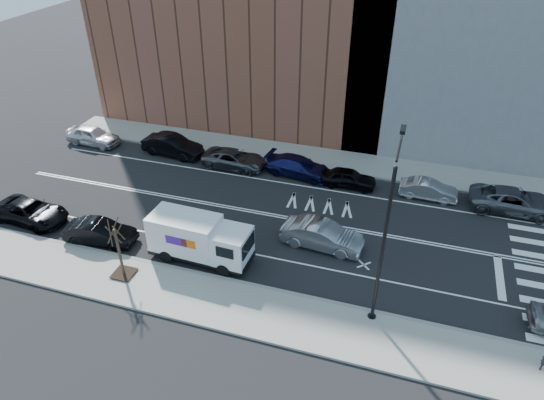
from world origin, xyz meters
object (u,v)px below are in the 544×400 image
Objects in this scene: far_parked_a at (93,135)px; far_parked_b at (173,146)px; fedex_van at (199,239)px; driving_sedan at (322,235)px.

far_parked_b is at bearing -85.31° from far_parked_a.
fedex_van is 7.46m from driving_sedan.
far_parked_b is (7.49, 0.24, 0.03)m from far_parked_a.
far_parked_a is 0.94× the size of driving_sedan.
fedex_van is 1.23× the size of far_parked_b.
fedex_van reaches higher than far_parked_a.
fedex_van is at bearing -123.67° from far_parked_a.
fedex_van is 1.32× the size of far_parked_a.
far_parked_a is 7.49m from far_parked_b.
far_parked_a is 0.93× the size of far_parked_b.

